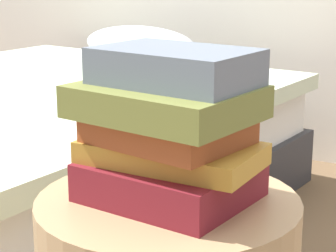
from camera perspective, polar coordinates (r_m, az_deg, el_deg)
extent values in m
cube|color=#2D2D33|center=(2.38, -14.28, -5.35)|extent=(1.63, 2.09, 0.22)
cube|color=white|center=(2.32, -14.59, -0.70)|extent=(1.56, 2.01, 0.18)
ellipsoid|color=silver|center=(2.84, -2.57, 7.28)|extent=(0.58, 0.32, 0.16)
cube|color=maroon|center=(1.01, 0.39, -4.85)|extent=(0.26, 0.22, 0.06)
cube|color=#B7842D|center=(0.99, 0.23, -2.44)|extent=(0.28, 0.16, 0.03)
cube|color=#994723|center=(0.99, -0.09, -0.30)|extent=(0.24, 0.20, 0.04)
cube|color=olive|center=(0.97, -0.11, 2.17)|extent=(0.28, 0.23, 0.05)
cube|color=slate|center=(0.97, 0.64, 5.31)|extent=(0.25, 0.18, 0.06)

